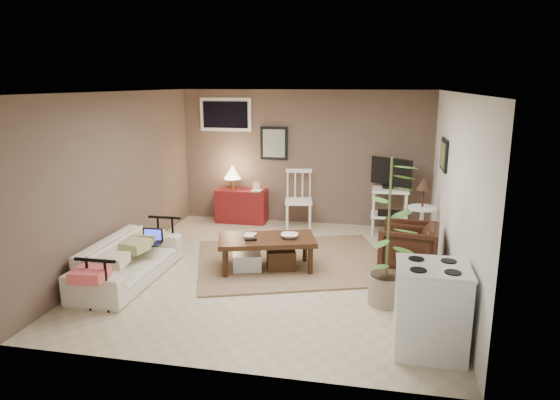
% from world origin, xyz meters
% --- Properties ---
extents(floor, '(5.00, 5.00, 0.00)m').
position_xyz_m(floor, '(0.00, 0.00, 0.00)').
color(floor, '#C1B293').
rests_on(floor, ground).
extents(art_back, '(0.50, 0.03, 0.60)m').
position_xyz_m(art_back, '(-0.55, 2.48, 1.45)').
color(art_back, black).
extents(art_right, '(0.03, 0.60, 0.45)m').
position_xyz_m(art_right, '(2.23, 1.05, 1.52)').
color(art_right, black).
extents(window, '(0.96, 0.03, 0.60)m').
position_xyz_m(window, '(-1.45, 2.48, 1.95)').
color(window, white).
extents(rug, '(3.24, 2.91, 0.03)m').
position_xyz_m(rug, '(0.18, 0.37, 0.01)').
color(rug, '#8F6C53').
rests_on(rug, floor).
extents(coffee_table, '(1.44, 1.02, 0.49)m').
position_xyz_m(coffee_table, '(-0.13, -0.02, 0.28)').
color(coffee_table, '#3A1D10').
rests_on(coffee_table, floor).
extents(sofa, '(0.54, 1.87, 0.73)m').
position_xyz_m(sofa, '(-1.80, -0.71, 0.36)').
color(sofa, beige).
rests_on(sofa, floor).
extents(sofa_pillows, '(0.36, 1.77, 0.13)m').
position_xyz_m(sofa_pillows, '(-1.76, -0.93, 0.45)').
color(sofa_pillows, beige).
rests_on(sofa_pillows, sofa).
extents(sofa_end_rails, '(0.50, 1.86, 0.63)m').
position_xyz_m(sofa_end_rails, '(-1.69, -0.71, 0.31)').
color(sofa_end_rails, black).
rests_on(sofa_end_rails, floor).
extents(laptop, '(0.29, 0.21, 0.20)m').
position_xyz_m(laptop, '(-1.62, -0.39, 0.47)').
color(laptop, black).
rests_on(laptop, sofa).
extents(red_console, '(0.92, 0.41, 1.06)m').
position_xyz_m(red_console, '(-1.14, 2.28, 0.37)').
color(red_console, maroon).
rests_on(red_console, floor).
extents(spindle_chair, '(0.53, 0.53, 1.03)m').
position_xyz_m(spindle_chair, '(-0.03, 2.11, 0.48)').
color(spindle_chair, white).
rests_on(spindle_chair, floor).
extents(tv_stand, '(0.67, 0.50, 1.29)m').
position_xyz_m(tv_stand, '(1.53, 2.13, 0.68)').
color(tv_stand, white).
rests_on(tv_stand, floor).
extents(side_table, '(0.43, 0.43, 1.14)m').
position_xyz_m(side_table, '(2.00, 1.26, 0.71)').
color(side_table, white).
rests_on(side_table, floor).
extents(armchair, '(0.77, 0.81, 0.75)m').
position_xyz_m(armchair, '(1.76, 0.26, 0.38)').
color(armchair, black).
rests_on(armchair, floor).
extents(potted_plant, '(0.44, 0.44, 1.75)m').
position_xyz_m(potted_plant, '(1.47, -0.78, 0.93)').
color(potted_plant, '#9E937D').
rests_on(potted_plant, floor).
extents(stove, '(0.67, 0.62, 0.88)m').
position_xyz_m(stove, '(1.87, -1.77, 0.43)').
color(stove, white).
rests_on(stove, floor).
extents(bowl, '(0.24, 0.08, 0.23)m').
position_xyz_m(bowl, '(0.18, 0.04, 0.58)').
color(bowl, '#3A1D10').
rests_on(bowl, coffee_table).
extents(book_table, '(0.16, 0.03, 0.21)m').
position_xyz_m(book_table, '(-0.45, 0.04, 0.57)').
color(book_table, '#3A1D10').
rests_on(book_table, coffee_table).
extents(book_console, '(0.18, 0.03, 0.24)m').
position_xyz_m(book_console, '(-0.89, 2.20, 0.73)').
color(book_console, '#3A1D10').
rests_on(book_console, red_console).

